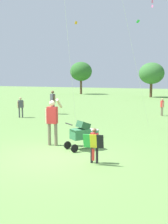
# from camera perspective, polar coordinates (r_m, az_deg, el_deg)

# --- Properties ---
(ground_plane) EXTENTS (120.00, 120.00, 0.00)m
(ground_plane) POSITION_cam_1_polar(r_m,az_deg,el_deg) (8.56, -6.21, -9.81)
(ground_plane) COLOR #668E47
(child_with_butterfly_kite) EXTENTS (0.62, 0.42, 1.07)m
(child_with_butterfly_kite) POSITION_cam_1_polar(r_m,az_deg,el_deg) (7.71, 2.28, -6.77)
(child_with_butterfly_kite) COLOR #232328
(child_with_butterfly_kite) RESTS_ON ground
(person_adult_flyer) EXTENTS (0.57, 0.60, 1.80)m
(person_adult_flyer) POSITION_cam_1_polar(r_m,az_deg,el_deg) (9.77, -7.01, -1.42)
(person_adult_flyer) COLOR #7F705B
(person_adult_flyer) RESTS_ON ground
(stroller) EXTENTS (0.87, 1.07, 1.03)m
(stroller) POSITION_cam_1_polar(r_m,az_deg,el_deg) (9.26, -0.74, -4.55)
(stroller) COLOR black
(stroller) RESTS_ON ground
(person_red_shirt) EXTENTS (0.30, 0.37, 1.33)m
(person_red_shirt) POSITION_cam_1_polar(r_m,az_deg,el_deg) (17.24, -13.85, 1.38)
(person_red_shirt) COLOR #4C4C51
(person_red_shirt) RESTS_ON ground
(person_couple_left) EXTENTS (0.27, 0.34, 1.20)m
(person_couple_left) POSITION_cam_1_polar(r_m,az_deg,el_deg) (18.35, 16.91, 1.38)
(person_couple_left) COLOR #7F705B
(person_couple_left) RESTS_ON ground
(person_kid_running) EXTENTS (0.49, 0.36, 1.68)m
(person_kid_running) POSITION_cam_1_polar(r_m,az_deg,el_deg) (18.55, -6.95, 2.59)
(person_kid_running) COLOR #33384C
(person_kid_running) RESTS_ON ground
(cooler_box) EXTENTS (0.45, 0.33, 0.35)m
(cooler_box) POSITION_cam_1_polar(r_m,az_deg,el_deg) (11.17, 1.92, -4.75)
(cooler_box) COLOR #288466
(cooler_box) RESTS_ON ground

